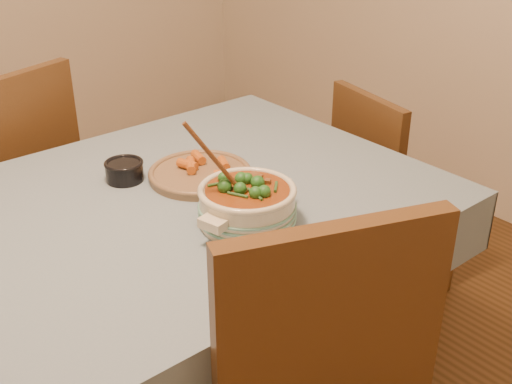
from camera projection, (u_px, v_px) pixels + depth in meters
dining_table at (137, 244)px, 1.71m from camera, size 1.68×1.08×0.76m
stew_casserole at (247, 201)px, 1.59m from camera, size 0.31×0.29×0.29m
condiment_bowl at (124, 170)px, 1.83m from camera, size 0.13×0.13×0.06m
fried_plate at (200, 172)px, 1.84m from camera, size 0.33×0.33×0.05m
chair_far at (11, 182)px, 2.30m from camera, size 0.56×0.56×0.96m
chair_right at (384, 182)px, 2.45m from camera, size 0.46×0.46×0.84m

